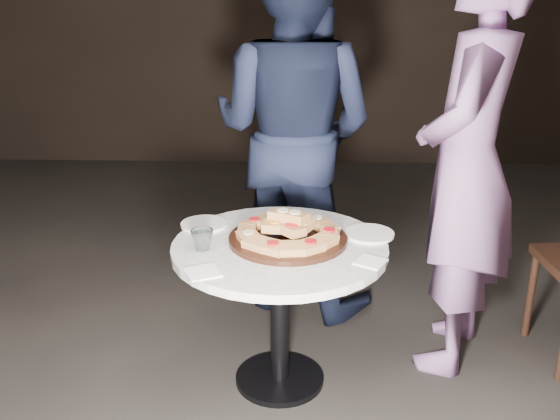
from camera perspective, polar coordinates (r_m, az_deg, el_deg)
name	(u,v)px	position (r m, az deg, el deg)	size (l,w,h in m)	color
floor	(282,375)	(2.93, 0.16, -14.83)	(7.00, 7.00, 0.00)	black
table	(280,271)	(2.62, -0.03, -5.61)	(1.16, 1.16, 0.67)	black
serving_board	(288,239)	(2.58, 0.72, -2.67)	(0.49, 0.49, 0.02)	black
focaccia_pile	(289,229)	(2.57, 0.79, -1.74)	(0.44, 0.44, 0.12)	#B47B46
plate_left	(204,224)	(2.77, -6.97, -1.29)	(0.20, 0.20, 0.01)	white
plate_right	(369,234)	(2.67, 8.15, -2.15)	(0.21, 0.21, 0.01)	white
water_glass	(202,240)	(2.52, -7.11, -2.71)	(0.09, 0.09, 0.08)	silver
napkin_near	(203,272)	(2.34, -7.08, -5.67)	(0.12, 0.12, 0.01)	white
napkin_far	(371,262)	(2.43, 8.28, -4.70)	(0.11, 0.11, 0.01)	white
chair_far	(289,186)	(3.89, 0.87, 2.18)	(0.48, 0.50, 0.82)	black
diner_navy	(293,132)	(3.23, 1.20, 7.14)	(0.92, 0.72, 1.90)	#141B32
diner_teal	(468,165)	(2.80, 16.80, 3.94)	(0.68, 0.45, 1.88)	#856198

